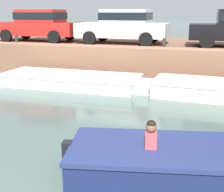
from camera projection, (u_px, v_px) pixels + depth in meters
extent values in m
plane|color=#4C605B|center=(148.00, 130.00, 7.67)|extent=(400.00, 400.00, 0.00)
cube|color=brown|center=(179.00, 57.00, 15.09)|extent=(60.00, 6.00, 1.37)
cube|color=#9F6C52|center=(174.00, 49.00, 12.24)|extent=(60.00, 0.24, 0.08)
cube|color=white|center=(71.00, 81.00, 12.11)|extent=(5.30, 1.87, 0.41)
cube|color=white|center=(151.00, 87.00, 11.20)|extent=(1.06, 1.02, 0.41)
cube|color=white|center=(70.00, 75.00, 12.04)|extent=(5.36, 1.93, 0.08)
cube|color=brown|center=(61.00, 77.00, 12.18)|extent=(0.25, 1.65, 0.06)
cube|color=brown|center=(215.00, 86.00, 10.46)|extent=(0.33, 1.56, 0.06)
cube|color=navy|center=(203.00, 164.00, 5.50)|extent=(4.90, 2.44, 0.44)
cube|color=navy|center=(204.00, 150.00, 5.43)|extent=(4.97, 2.51, 0.08)
cube|color=brown|center=(184.00, 155.00, 5.49)|extent=(0.51, 1.42, 0.06)
cube|color=black|center=(67.00, 153.00, 5.70)|extent=(0.20, 0.23, 0.45)
cube|color=#C64C51|center=(151.00, 144.00, 5.50)|extent=(0.26, 0.35, 0.44)
sphere|color=brown|center=(151.00, 127.00, 5.41)|extent=(0.19, 0.19, 0.19)
sphere|color=black|center=(151.00, 125.00, 5.40)|extent=(0.17, 0.17, 0.17)
cube|color=#B2231E|center=(38.00, 29.00, 15.62)|extent=(4.21, 1.74, 0.64)
cube|color=#B2231E|center=(41.00, 16.00, 15.41)|extent=(2.11, 1.52, 0.60)
cube|color=black|center=(41.00, 16.00, 15.41)|extent=(2.20, 1.55, 0.33)
cylinder|color=black|center=(6.00, 36.00, 15.27)|extent=(0.60, 0.19, 0.60)
cylinder|color=black|center=(26.00, 33.00, 16.88)|extent=(0.60, 0.19, 0.60)
cylinder|color=black|center=(54.00, 37.00, 14.53)|extent=(0.60, 0.19, 0.60)
cylinder|color=black|center=(70.00, 34.00, 16.14)|extent=(0.60, 0.19, 0.60)
cube|color=white|center=(123.00, 30.00, 14.41)|extent=(4.18, 1.85, 0.64)
cube|color=white|center=(126.00, 16.00, 14.20)|extent=(2.10, 1.61, 0.60)
cube|color=black|center=(126.00, 16.00, 14.20)|extent=(2.19, 1.64, 0.33)
cylinder|color=black|center=(89.00, 38.00, 14.03)|extent=(0.60, 0.19, 0.60)
cylinder|color=black|center=(103.00, 35.00, 15.71)|extent=(0.60, 0.19, 0.60)
cylinder|color=black|center=(146.00, 39.00, 13.27)|extent=(0.60, 0.19, 0.60)
cylinder|color=black|center=(153.00, 36.00, 14.96)|extent=(0.60, 0.19, 0.60)
cylinder|color=black|center=(207.00, 41.00, 12.57)|extent=(0.60, 0.19, 0.60)
cylinder|color=black|center=(206.00, 37.00, 14.28)|extent=(0.60, 0.19, 0.60)
cylinder|color=#2D2B28|center=(17.00, 40.00, 14.31)|extent=(0.14, 0.14, 0.35)
sphere|color=#2D2B28|center=(16.00, 36.00, 14.26)|extent=(0.15, 0.15, 0.15)
cylinder|color=#2D2B28|center=(164.00, 44.00, 12.44)|extent=(0.14, 0.14, 0.35)
sphere|color=#2D2B28|center=(164.00, 39.00, 12.38)|extent=(0.15, 0.15, 0.15)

